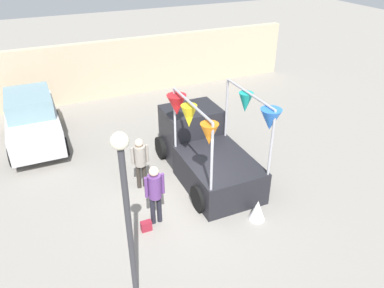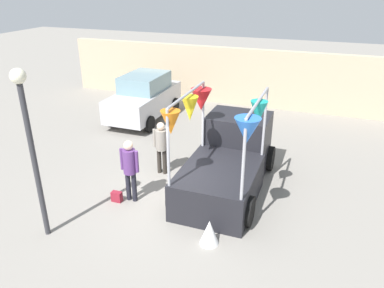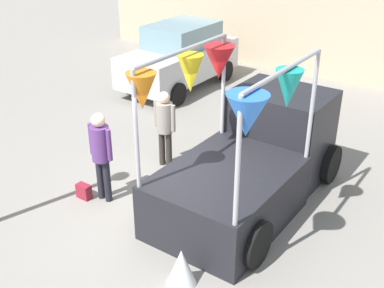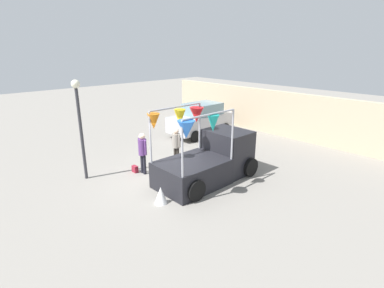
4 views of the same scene
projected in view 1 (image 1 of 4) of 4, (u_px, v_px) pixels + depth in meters
name	position (u px, v px, depth m)	size (l,w,h in m)	color
ground_plane	(185.00, 202.00, 10.76)	(60.00, 60.00, 0.00)	gray
vendor_truck	(204.00, 147.00, 11.73)	(2.38, 4.07, 2.94)	black
parked_car	(32.00, 120.00, 13.29)	(1.88, 4.00, 1.88)	#B7B7BC
person_customer	(155.00, 190.00, 9.50)	(0.53, 0.34, 1.74)	black
person_vendor	(140.00, 159.00, 10.91)	(0.53, 0.34, 1.65)	#2D2823
handbag	(146.00, 226.00, 9.67)	(0.28, 0.16, 0.28)	maroon
street_lamp	(126.00, 198.00, 6.78)	(0.32, 0.32, 3.91)	#333338
brick_boundary_wall	(110.00, 69.00, 17.04)	(18.00, 0.36, 2.60)	tan
folded_kite_bundle_white	(257.00, 210.00, 9.97)	(0.44, 0.44, 0.60)	white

